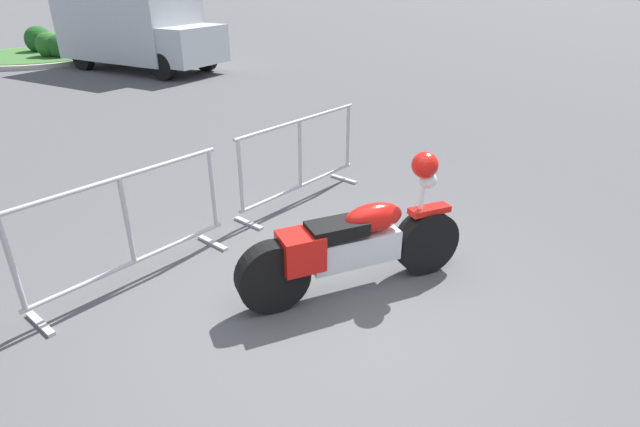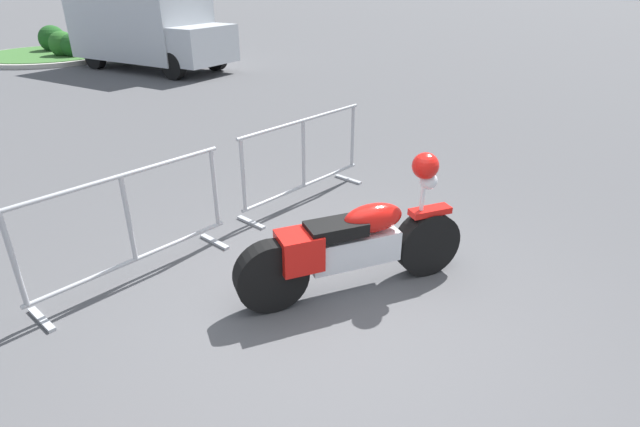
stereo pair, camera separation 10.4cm
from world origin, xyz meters
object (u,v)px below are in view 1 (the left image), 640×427
Objects in this scene: crowd_barrier_far at (300,160)px; delivery_van at (134,26)px; motorcycle at (355,244)px; crowd_barrier_near at (128,229)px.

delivery_van is (4.16, 10.02, 0.69)m from crowd_barrier_far.
motorcycle reaches higher than crowd_barrier_far.
crowd_barrier_far is 0.39× the size of delivery_van.
delivery_van is at bearing 56.85° from crowd_barrier_near.
delivery_van is (6.54, 10.02, 0.69)m from crowd_barrier_near.
motorcycle is at bearing -33.89° from delivery_van.
delivery_van is (5.35, 11.70, 0.77)m from motorcycle.
crowd_barrier_far is (1.19, 1.69, 0.08)m from motorcycle.
motorcycle is 12.89m from delivery_van.
crowd_barrier_near is 2.39m from crowd_barrier_far.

